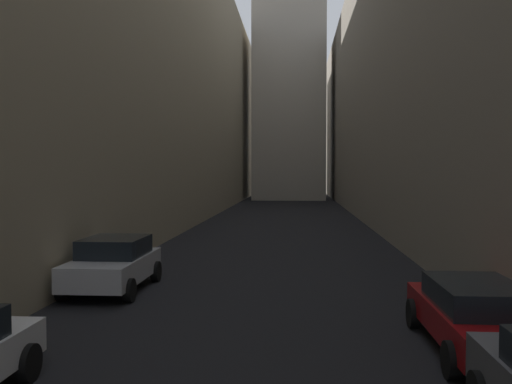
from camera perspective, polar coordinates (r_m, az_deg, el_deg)
The scene contains 5 objects.
ground_plane at distance 38.02m, azimuth 2.69°, elevation -3.17°, with size 264.00×264.00×0.00m, color black.
building_block_left at distance 42.21m, azimuth -12.72°, elevation 11.73°, with size 11.11×108.00×21.18m, color gray.
building_block_right at distance 41.64m, azimuth 18.69°, elevation 10.92°, with size 11.42×108.00×19.91m, color gray.
parked_car_left_far at distance 17.12m, azimuth -14.26°, elevation -7.00°, with size 2.05×4.17×1.54m.
parked_car_right_far at distance 11.89m, azimuth 21.30°, elevation -11.45°, with size 1.89×4.55×1.37m.
Camera 1 is at (0.96, 10.16, 3.50)m, focal length 39.42 mm.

